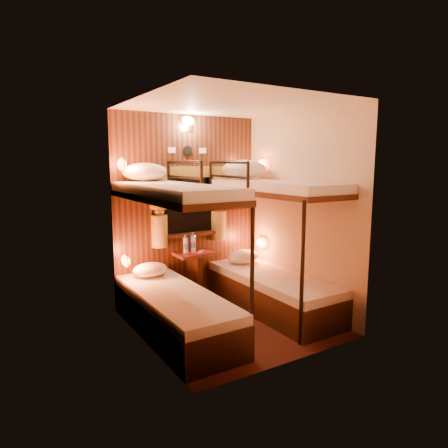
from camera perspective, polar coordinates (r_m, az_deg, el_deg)
floor at (r=4.67m, az=0.88°, el=-13.88°), size 2.10×2.10×0.00m
ceiling at (r=4.35m, az=0.95°, el=16.72°), size 2.10×2.10×0.00m
wall_back at (r=5.26m, az=-5.28°, el=2.21°), size 2.40×0.00×2.40m
wall_front at (r=3.52m, az=10.17°, el=-1.18°), size 2.40×0.00×2.40m
wall_left at (r=3.91m, az=-11.54°, el=-0.23°), size 0.00×2.40×2.40m
wall_right at (r=4.96m, az=10.70°, el=1.69°), size 0.00×2.40×2.40m
back_panel at (r=5.24m, az=-5.20°, el=2.20°), size 2.00×0.03×2.40m
bunk_left at (r=4.24m, az=-7.08°, el=-8.29°), size 0.72×1.90×1.82m
bunk_right at (r=4.90m, az=6.88°, el=-5.94°), size 0.72×1.90×1.82m
window at (r=5.22m, az=-5.05°, el=1.96°), size 1.00×0.12×0.79m
curtains at (r=5.18m, az=-4.90°, el=2.83°), size 1.10×0.22×1.00m
back_fixtures at (r=5.19m, az=-5.19°, el=13.69°), size 0.54×0.09×0.48m
reading_lamps at (r=4.94m, az=-3.47°, el=2.28°), size 2.00×0.20×1.25m
table at (r=5.23m, az=-4.17°, el=-6.57°), size 0.50×0.34×0.66m
bottle_left at (r=5.12m, az=-5.49°, el=-3.06°), size 0.07×0.07×0.24m
bottle_right at (r=5.16m, az=-4.48°, el=-2.84°), size 0.07×0.07×0.26m
sachet_a at (r=5.15m, az=-3.50°, el=-4.09°), size 0.09×0.08×0.01m
sachet_b at (r=5.24m, az=-3.25°, el=-3.85°), size 0.09×0.08×0.01m
pillow_lower_left at (r=4.85m, az=-10.49°, el=-6.42°), size 0.42×0.30×0.17m
pillow_lower_right at (r=5.39m, az=2.73°, el=-4.65°), size 0.46×0.33×0.18m
pillow_upper_left at (r=4.77m, az=-11.28°, el=7.33°), size 0.53×0.38×0.21m
pillow_upper_right at (r=5.23m, az=2.94°, el=7.82°), size 0.62×0.44×0.24m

